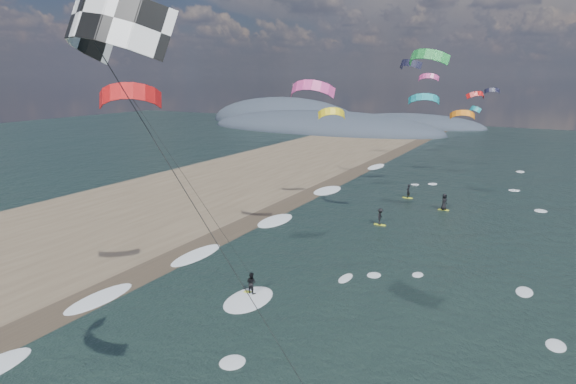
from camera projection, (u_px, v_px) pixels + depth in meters
The scene contains 8 objects.
sand_strip at pixel (35, 247), 40.09m from camera, with size 26.00×240.00×0.00m, color brown.
wet_sand_strip at pixel (140, 275), 34.46m from camera, with size 3.00×240.00×0.00m, color #382D23.
coastal_hills at pixel (317, 126), 133.07m from camera, with size 80.00×41.00×15.00m.
kitesurfer_near_a at pixel (158, 160), 11.91m from camera, with size 7.63×8.84×16.22m.
kitesurfer_near_b at pixel (175, 171), 26.98m from camera, with size 6.79×8.87×14.16m.
far_kitesurfers at pixel (411, 206), 49.25m from camera, with size 5.80×12.34×1.78m.
bg_kite_field at pixel (435, 89), 62.39m from camera, with size 13.49×75.66×8.86m.
shoreline_surf at pixel (196, 256), 37.93m from camera, with size 2.40×79.40×0.11m.
Camera 1 is at (12.77, -12.93, 13.99)m, focal length 30.00 mm.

